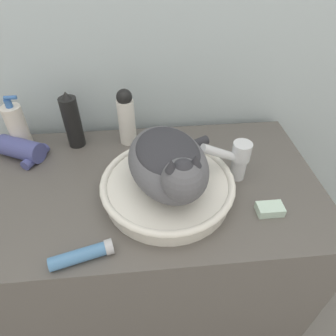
# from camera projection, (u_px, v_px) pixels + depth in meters

# --- Properties ---
(wall_back) EXTENTS (8.00, 0.05, 2.40)m
(wall_back) POSITION_uv_depth(u_px,v_px,m) (138.00, 6.00, 0.88)
(wall_back) COLOR silver
(wall_back) RESTS_ON ground_plane
(vanity_counter) EXTENTS (1.00, 0.57, 0.81)m
(vanity_counter) POSITION_uv_depth(u_px,v_px,m) (154.00, 258.00, 1.15)
(vanity_counter) COLOR #56514C
(vanity_counter) RESTS_ON ground_plane
(sink_basin) EXTENTS (0.37, 0.37, 0.06)m
(sink_basin) POSITION_uv_depth(u_px,v_px,m) (168.00, 186.00, 0.82)
(sink_basin) COLOR white
(sink_basin) RESTS_ON vanity_counter
(cat) EXTENTS (0.27, 0.32, 0.17)m
(cat) POSITION_uv_depth(u_px,v_px,m) (169.00, 162.00, 0.75)
(cat) COLOR #56565B
(cat) RESTS_ON sink_basin
(faucet) EXTENTS (0.16, 0.07, 0.15)m
(faucet) POSITION_uv_depth(u_px,v_px,m) (236.00, 158.00, 0.85)
(faucet) COLOR silver
(faucet) RESTS_ON vanity_counter
(soap_pump_bottle) EXTENTS (0.06, 0.06, 0.19)m
(soap_pump_bottle) POSITION_uv_depth(u_px,v_px,m) (18.00, 127.00, 0.96)
(soap_pump_bottle) COLOR silver
(soap_pump_bottle) RESTS_ON vanity_counter
(hairspray_can_black) EXTENTS (0.06, 0.06, 0.19)m
(hairspray_can_black) POSITION_uv_depth(u_px,v_px,m) (72.00, 121.00, 0.96)
(hairspray_can_black) COLOR black
(hairspray_can_black) RESTS_ON vanity_counter
(lotion_bottle_white) EXTENTS (0.06, 0.06, 0.19)m
(lotion_bottle_white) POSITION_uv_depth(u_px,v_px,m) (126.00, 117.00, 0.97)
(lotion_bottle_white) COLOR white
(lotion_bottle_white) RESTS_ON vanity_counter
(cream_tube) EXTENTS (0.15, 0.07, 0.04)m
(cream_tube) POSITION_uv_depth(u_px,v_px,m) (83.00, 255.00, 0.68)
(cream_tube) COLOR #4C7FB2
(cream_tube) RESTS_ON vanity_counter
(hair_dryer) EXTENTS (0.18, 0.14, 0.07)m
(hair_dryer) POSITION_uv_depth(u_px,v_px,m) (22.00, 149.00, 0.95)
(hair_dryer) COLOR #474C8C
(hair_dryer) RESTS_ON vanity_counter
(soap_bar) EXTENTS (0.07, 0.04, 0.02)m
(soap_bar) POSITION_uv_depth(u_px,v_px,m) (270.00, 209.00, 0.79)
(soap_bar) COLOR silver
(soap_bar) RESTS_ON vanity_counter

